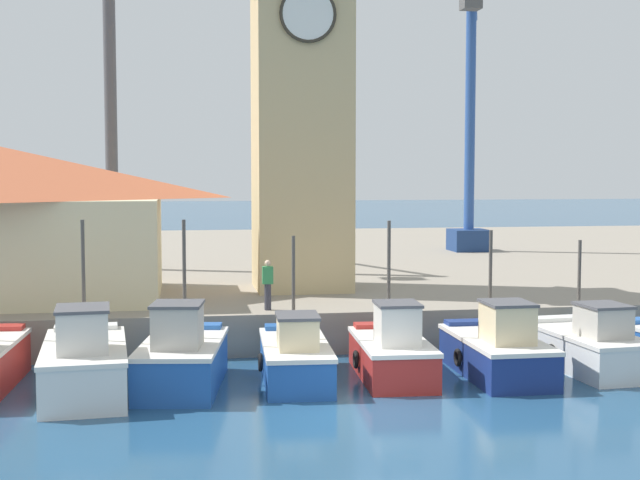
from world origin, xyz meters
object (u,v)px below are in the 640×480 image
object	(u,v)px
fishing_boat_mid_left	(295,357)
port_crane_far	(111,128)
fishing_boat_center	(392,352)
port_crane_near	(470,140)
fishing_boat_left_inner	(182,358)
fishing_boat_right_inner	(589,346)
fishing_boat_mid_right	(497,350)
dock_worker_near_tower	(268,284)
fishing_boat_left_outer	(84,363)
clock_tower	(301,81)

from	to	relation	value
fishing_boat_mid_left	port_crane_far	distance (m)	19.80
fishing_boat_center	port_crane_near	xyz separation A→B (m)	(10.15, 23.75, 6.74)
fishing_boat_left_inner	fishing_boat_right_inner	bearing A→B (deg)	1.44
fishing_boat_mid_left	port_crane_far	size ratio (longest dim) A/B	0.29
fishing_boat_left_inner	fishing_boat_center	bearing A→B (deg)	1.94
fishing_boat_mid_right	fishing_boat_right_inner	xyz separation A→B (m)	(2.91, 0.32, -0.04)
fishing_boat_mid_right	fishing_boat_right_inner	size ratio (longest dim) A/B	1.01
fishing_boat_center	dock_worker_near_tower	world-z (taller)	fishing_boat_center
fishing_boat_left_outer	fishing_boat_mid_left	xyz separation A→B (m)	(5.62, 0.54, -0.14)
fishing_boat_right_inner	fishing_boat_left_outer	bearing A→B (deg)	-177.74
fishing_boat_right_inner	port_crane_near	bearing A→B (deg)	79.85
fishing_boat_mid_left	fishing_boat_center	bearing A→B (deg)	-1.44
fishing_boat_left_inner	clock_tower	size ratio (longest dim) A/B	0.29
fishing_boat_left_outer	fishing_boat_mid_left	world-z (taller)	fishing_boat_left_outer
fishing_boat_left_inner	port_crane_near	bearing A→B (deg)	56.27
fishing_boat_left_outer	fishing_boat_center	size ratio (longest dim) A/B	1.19
fishing_boat_left_inner	port_crane_near	size ratio (longest dim) A/B	0.28
fishing_boat_left_inner	clock_tower	bearing A→B (deg)	64.45
fishing_boat_mid_right	dock_worker_near_tower	xyz separation A→B (m)	(-6.08, 4.51, 1.44)
fishing_boat_left_inner	dock_worker_near_tower	size ratio (longest dim) A/B	2.95
clock_tower	port_crane_far	world-z (taller)	port_crane_far
fishing_boat_center	port_crane_far	distance (m)	20.85
fishing_boat_left_outer	fishing_boat_center	bearing A→B (deg)	3.19
fishing_boat_right_inner	fishing_boat_left_inner	bearing A→B (deg)	-178.56
fishing_boat_left_outer	fishing_boat_mid_left	distance (m)	5.64
fishing_boat_left_inner	dock_worker_near_tower	distance (m)	5.44
port_crane_near	port_crane_far	size ratio (longest dim) A/B	1.01
clock_tower	port_crane_far	bearing A→B (deg)	132.72
port_crane_far	port_crane_near	bearing A→B (deg)	18.13
fishing_boat_center	fishing_boat_mid_left	bearing A→B (deg)	178.56
fishing_boat_left_inner	port_crane_far	bearing A→B (deg)	99.72
clock_tower	port_crane_near	size ratio (longest dim) A/B	0.97
fishing_boat_mid_right	fishing_boat_right_inner	distance (m)	2.93
fishing_boat_right_inner	fishing_boat_center	bearing A→B (deg)	-179.06
fishing_boat_mid_left	fishing_boat_center	world-z (taller)	fishing_boat_center
fishing_boat_mid_left	dock_worker_near_tower	bearing A→B (deg)	94.62
fishing_boat_left_inner	fishing_boat_left_outer	bearing A→B (deg)	-173.90
fishing_boat_right_inner	dock_worker_near_tower	world-z (taller)	fishing_boat_right_inner
port_crane_near	fishing_boat_right_inner	bearing A→B (deg)	-100.15
port_crane_far	fishing_boat_center	bearing A→B (deg)	-63.13
fishing_boat_mid_right	clock_tower	distance (m)	13.43
fishing_boat_left_outer	port_crane_near	size ratio (longest dim) A/B	0.31
fishing_boat_left_outer	port_crane_near	distance (m)	31.20
fishing_boat_right_inner	clock_tower	xyz separation A→B (m)	(-7.21, 9.22, 8.46)
dock_worker_near_tower	fishing_boat_center	bearing A→B (deg)	-54.28
fishing_boat_mid_right	fishing_boat_left_outer	bearing A→B (deg)	-178.78
port_crane_near	port_crane_far	world-z (taller)	port_crane_near
fishing_boat_center	fishing_boat_mid_right	xyz separation A→B (m)	(3.00, -0.22, 0.00)
fishing_boat_mid_right	fishing_boat_mid_left	bearing A→B (deg)	177.07
clock_tower	fishing_boat_right_inner	bearing A→B (deg)	-51.96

